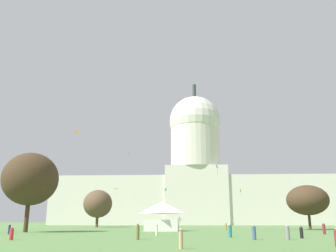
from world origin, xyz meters
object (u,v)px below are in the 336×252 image
at_px(person_orange_back_right, 226,227).
at_px(kite_lime_low, 240,191).
at_px(person_white_edge_west, 157,230).
at_px(person_red_deep_crowd, 12,234).
at_px(person_teal_mid_left, 230,231).
at_px(person_grey_aisle_center, 288,233).
at_px(person_navy_near_tree_west, 9,229).
at_px(person_black_back_left, 301,233).
at_px(person_olive_edge_east, 138,232).
at_px(person_denim_near_tree_east, 254,233).
at_px(tree_east_far, 307,200).
at_px(kite_turquoise_low, 166,190).
at_px(kite_blue_mid, 217,168).
at_px(tree_west_far, 30,179).
at_px(kite_green_low, 311,193).
at_px(kite_orange_mid, 76,132).
at_px(event_tent, 162,215).
at_px(person_tan_lawn_far_right, 181,239).
at_px(kite_violet_mid, 129,154).
at_px(tree_west_near, 98,204).
at_px(kite_gold_low, 116,190).
at_px(capitol_building, 196,180).
at_px(person_maroon_front_left, 324,229).

height_order(person_orange_back_right, kite_lime_low, kite_lime_low).
distance_m(person_white_edge_west, person_red_deep_crowd, 19.29).
xyz_separation_m(person_teal_mid_left, person_grey_aisle_center, (5.70, -5.64, -0.04)).
bearing_deg(person_grey_aisle_center, person_navy_near_tree_west, -56.68).
height_order(person_black_back_left, person_olive_edge_east, person_olive_edge_east).
distance_m(person_white_edge_west, person_teal_mid_left, 10.76).
bearing_deg(person_olive_edge_east, person_denim_near_tree_east, 94.11).
height_order(tree_east_far, kite_turquoise_low, kite_turquoise_low).
distance_m(person_teal_mid_left, kite_blue_mid, 77.27).
relative_size(tree_west_far, kite_turquoise_low, 5.36).
relative_size(tree_west_far, person_grey_aisle_center, 8.98).
height_order(tree_west_far, kite_green_low, tree_west_far).
distance_m(kite_lime_low, kite_turquoise_low, 25.72).
height_order(tree_west_far, person_grey_aisle_center, tree_west_far).
height_order(person_olive_edge_east, person_grey_aisle_center, person_olive_edge_east).
xyz_separation_m(person_olive_edge_east, kite_orange_mid, (-29.37, 65.86, 28.21)).
height_order(event_tent, kite_lime_low, kite_lime_low).
xyz_separation_m(person_teal_mid_left, person_tan_lawn_far_right, (-5.85, -19.11, -0.06)).
bearing_deg(person_olive_edge_east, kite_violet_mid, -166.86).
xyz_separation_m(person_orange_back_right, kite_orange_mid, (-43.13, 27.44, 28.30)).
distance_m(event_tent, person_black_back_left, 34.92).
distance_m(tree_west_near, person_denim_near_tree_east, 82.34).
bearing_deg(kite_violet_mid, person_navy_near_tree_west, -139.13).
xyz_separation_m(tree_west_near, kite_orange_mid, (-6.00, -7.98, 21.77)).
bearing_deg(kite_orange_mid, kite_gold_low, -102.96).
relative_size(kite_lime_low, kite_turquoise_low, 0.88).
height_order(capitol_building, kite_orange_mid, capitol_building).
distance_m(kite_gold_low, kite_blue_mid, 35.24).
distance_m(person_red_deep_crowd, kite_gold_low, 73.09).
bearing_deg(kite_green_low, person_orange_back_right, 166.77).
relative_size(tree_west_far, person_black_back_left, 9.86).
bearing_deg(person_tan_lawn_far_right, kite_turquoise_low, 126.13).
bearing_deg(person_olive_edge_east, tree_west_near, -159.51).
bearing_deg(event_tent, person_white_edge_west, -86.94).
bearing_deg(person_maroon_front_left, tree_west_far, -159.39).
bearing_deg(person_maroon_front_left, kite_violet_mid, 145.01).
xyz_separation_m(person_navy_near_tree_west, person_white_edge_west, (23.51, -4.39, -0.01)).
distance_m(person_orange_back_right, kite_turquoise_low, 44.13).
xyz_separation_m(person_black_back_left, kite_green_low, (21.63, 59.81, 9.01)).
relative_size(person_white_edge_west, kite_gold_low, 0.59).
xyz_separation_m(person_navy_near_tree_west, kite_orange_mid, (-7.10, 51.06, 28.27)).
xyz_separation_m(capitol_building, kite_green_low, (31.34, -71.05, -11.80)).
bearing_deg(person_grey_aisle_center, person_black_back_left, -161.31).
relative_size(tree_east_far, person_red_deep_crowd, 9.29).
bearing_deg(person_white_edge_west, kite_gold_low, -20.01).
bearing_deg(kite_orange_mid, kite_blue_mid, -105.32).
bearing_deg(kite_green_low, person_maroon_front_left, -163.20).
bearing_deg(tree_west_near, tree_west_far, -90.66).
xyz_separation_m(person_grey_aisle_center, kite_green_low, (24.25, 63.55, 8.94)).
bearing_deg(capitol_building, kite_green_low, -66.20).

